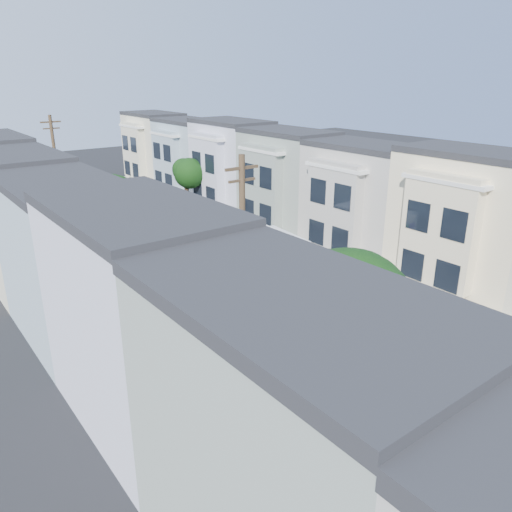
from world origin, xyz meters
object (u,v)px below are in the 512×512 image
Objects in this scene: parked_left_b at (493,498)px; tree_d at (111,209)px; parked_left_c at (304,373)px; lead_sedan at (215,237)px; tree_e at (49,176)px; tree_b at (345,317)px; parked_left_d at (163,281)px; tree_far_r at (188,174)px; parked_right_b at (465,325)px; tree_c at (195,254)px; utility_pole_near at (243,270)px; parked_right_c at (240,234)px; parked_right_d at (184,211)px; utility_pole_far at (58,178)px; fedex_truck at (268,251)px.

tree_d is at bearing 94.85° from parked_left_b.
parked_left_c is (1.40, -17.49, -4.07)m from tree_d.
tree_e is at bearing 127.76° from lead_sedan.
tree_b is 1.92× the size of parked_left_d.
tree_b reaches higher than tree_d.
tree_far_r is 1.12× the size of parked_left_b.
tree_d is 26.49m from parked_left_b.
tree_b is at bearing 106.67° from parked_left_b.
tree_d reaches higher than parked_left_b.
tree_far_r is 32.25m from parked_right_b.
tree_c is 1.51× the size of parked_left_c.
tree_e is at bearing 90.54° from parked_left_d.
utility_pole_near is (0.00, -14.86, 0.32)m from tree_d.
tree_c is 27.08m from tree_far_r.
parked_right_c is (11.20, 21.95, -4.71)m from tree_b.
parked_right_d is at bearing 62.25° from tree_c.
utility_pole_far is 2.00× the size of lead_sedan.
parked_right_b is at bearing -60.99° from parked_left_d.
tree_d is at bearing 90.00° from tree_b.
lead_sedan is at bearing 92.22° from fedex_truck.
tree_c is 0.96× the size of tree_e.
parked_right_b is at bearing -85.81° from parked_right_d.
lead_sedan is at bearing 9.46° from tree_d.
tree_far_r is 1.30× the size of parked_right_d.
tree_e is at bearing 90.00° from utility_pole_near.
utility_pole_far is at bearing 93.93° from parked_left_b.
tree_far_r reaches higher than parked_right_b.
parked_right_b is at bearing 36.86° from parked_left_b.
tree_b is at bearing -90.02° from utility_pole_near.
parked_right_d reaches higher than parked_left_d.
utility_pole_far is 19.49m from fedex_truck.
tree_c is 1.47× the size of parked_left_b.
tree_c reaches higher than parked_left_c.
utility_pole_far is (0.00, 21.97, 0.43)m from tree_c.
fedex_truck is 13.51m from parked_right_b.
parked_left_c is at bearing -78.11° from tree_c.
tree_b is 1.64× the size of parked_left_b.
tree_b is 33.60m from parked_right_d.
tree_b is 1.89× the size of parked_right_d.
parked_right_b is at bearing -36.96° from tree_c.
parked_left_c is (1.40, 3.38, -4.59)m from tree_b.
tree_far_r is at bearing 74.92° from parked_left_b.
utility_pole_far reaches higher than parked_right_c.
tree_e is 40.34m from parked_left_b.
parked_left_d is 0.89× the size of parked_right_b.
parked_right_b reaches higher than parked_left_d.
tree_d is 1.84× the size of parked_right_c.
tree_c is 1.80× the size of parked_right_c.
tree_b is 36.20m from tree_far_r.
parked_left_d is 18.04m from parked_right_b.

